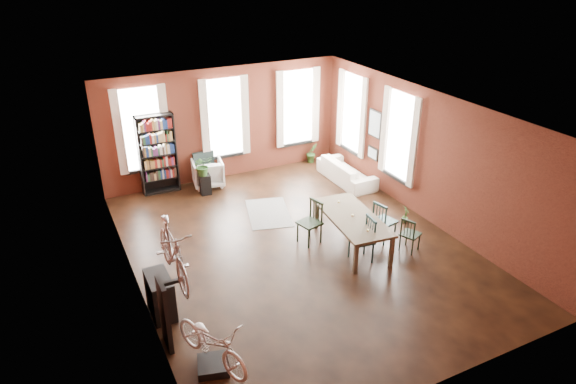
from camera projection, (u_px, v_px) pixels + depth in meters
room at (295, 149)px, 11.25m from camera, size 9.00×9.04×3.22m
dining_table at (352, 231)px, 11.52m from camera, size 1.23×2.30×0.75m
dining_chair_a at (362, 240)px, 10.92m from camera, size 0.51×0.51×1.00m
dining_chair_b at (309, 223)px, 11.59m from camera, size 0.56×0.56×1.01m
dining_chair_c at (410, 234)px, 11.32m from camera, size 0.50×0.50×0.82m
dining_chair_d at (384, 221)px, 11.70m from camera, size 0.54×0.54×0.98m
bookshelf at (158, 154)px, 13.77m from camera, size 1.00×0.32×2.20m
white_armchair at (208, 172)px, 14.41m from camera, size 0.94×0.90×0.85m
cream_sofa at (347, 168)px, 14.68m from camera, size 0.61×2.08×0.81m
striped_rug at (269, 213)px, 13.07m from camera, size 1.43×1.85×0.01m
bike_trainer at (213, 365)px, 8.25m from camera, size 0.61×0.61×0.14m
bike_wall_rack at (165, 315)px, 8.48m from camera, size 0.16×0.60×1.30m
console_table at (160, 295)px, 9.36m from camera, size 0.40×0.80×0.80m
plant_stand at (205, 184)px, 13.98m from camera, size 0.31×0.31×0.57m
plant_by_sofa at (312, 158)px, 16.08m from camera, size 0.36×0.64×0.28m
plant_small at (405, 220)px, 12.60m from camera, size 0.49×0.47×0.16m
bicycle_floor at (210, 322)px, 7.86m from camera, size 0.83×0.99×1.61m
bicycle_hung at (171, 234)px, 7.94m from camera, size 0.47×1.00×1.66m
plant_on_stand at (203, 168)px, 13.73m from camera, size 0.52×0.58×0.44m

